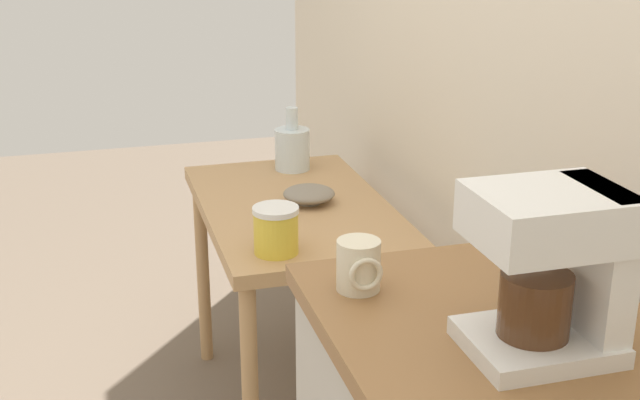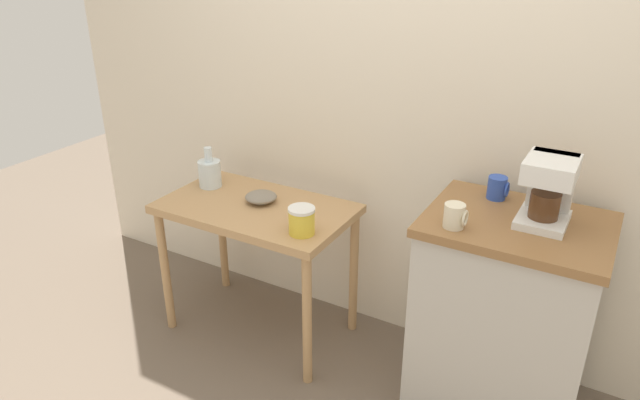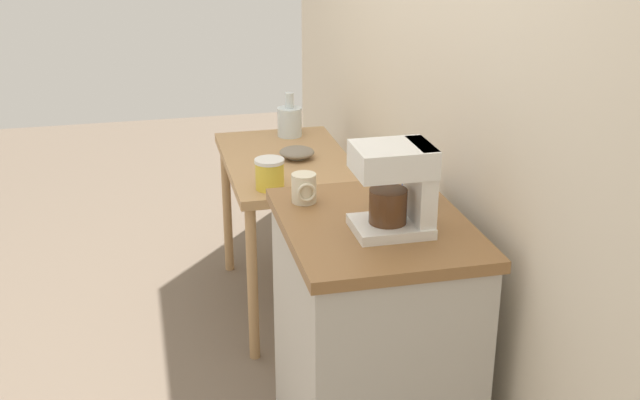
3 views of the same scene
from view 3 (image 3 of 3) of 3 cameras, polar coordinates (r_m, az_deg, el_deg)
ground_plane at (r=3.34m, az=-0.38°, el=-12.53°), size 8.00×8.00×0.00m
back_wall at (r=2.84m, az=9.01°, el=11.75°), size 4.40×0.10×2.80m
wooden_table at (r=3.62m, az=-2.27°, el=1.48°), size 0.93×0.55×0.72m
kitchen_counter at (r=2.64m, az=3.67°, el=-10.73°), size 0.69×0.55×0.92m
bowl_stoneware at (r=3.59m, az=-1.64°, el=3.36°), size 0.15×0.15×0.05m
glass_carafe_vase at (r=3.90m, az=-2.15°, el=5.60°), size 0.12×0.12×0.21m
canister_enamel at (r=3.23m, az=-3.56°, el=1.85°), size 0.12×0.12×0.12m
coffee_maker at (r=2.31m, az=5.59°, el=1.06°), size 0.18×0.22×0.26m
mug_small_cream at (r=2.55m, az=-1.13°, el=0.83°), size 0.09×0.08×0.09m
mug_blue at (r=2.57m, az=6.63°, el=0.89°), size 0.08×0.08×0.09m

